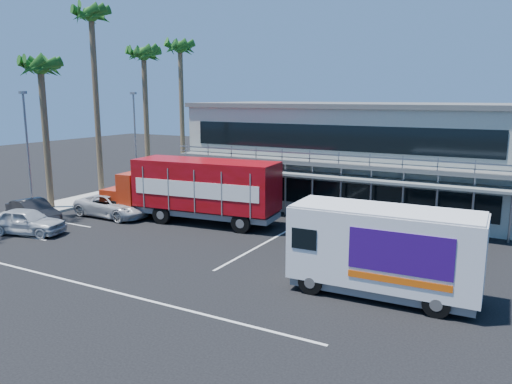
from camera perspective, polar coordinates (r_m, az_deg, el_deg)
The scene contains 16 objects.
ground at distance 25.57m, azimuth -6.13°, elevation -6.88°, with size 120.00×120.00×0.00m, color black.
building at distance 36.78m, azimuth 11.19°, elevation 4.26°, with size 22.40×12.00×7.30m.
curb_strip at distance 39.67m, azimuth -19.07°, elevation -0.89°, with size 3.00×32.00×0.16m, color #A5A399.
palm_c at distance 36.93m, azimuth -23.37°, elevation 12.26°, with size 2.80×2.80×10.75m.
palm_d at distance 40.73m, azimuth -18.26°, elevation 17.47°, with size 2.80×2.80×14.75m.
palm_e at distance 43.77m, azimuth -12.69°, elevation 14.31°, with size 2.80×2.80×12.25m.
palm_f at distance 48.34m, azimuth -8.65°, elevation 15.17°, with size 2.80×2.80×13.25m.
light_pole_near at distance 35.29m, azimuth -24.65°, elevation 4.59°, with size 0.50×0.25×8.09m.
light_pole_far at distance 41.99m, azimuth -13.64°, elevation 6.13°, with size 0.50×0.25×8.09m.
red_truck at distance 31.18m, azimuth -7.05°, elevation 0.44°, with size 11.90×3.92×3.93m.
white_van at distance 20.20m, azimuth 14.39°, elevation -6.45°, with size 7.35×2.75×3.55m.
parked_car_a at distance 31.40m, azimuth -24.72°, elevation -3.05°, with size 1.78×4.42×1.50m, color #B0B3B7.
parked_car_b at distance 33.77m, azimuth -24.09°, elevation -2.08°, with size 1.58×4.54×1.50m, color black.
parked_car_c at distance 33.93m, azimuth -16.00°, elevation -1.50°, with size 2.46×5.34×1.48m, color #B9BABC.
parked_car_d at distance 36.89m, azimuth -11.52°, elevation -0.40°, with size 1.93×4.74×1.37m, color #313842.
parked_car_e at distance 36.56m, azimuth -11.94°, elevation -0.26°, with size 2.01×5.00×1.70m, color slate.
Camera 1 is at (14.05, -19.89, 7.80)m, focal length 35.00 mm.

